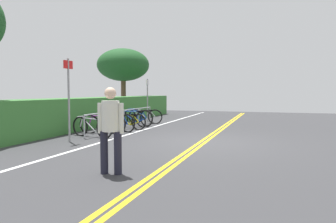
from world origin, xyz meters
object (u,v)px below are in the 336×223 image
Objects in this scene: bike_rack at (124,115)px; sign_post_near at (69,92)px; bicycle_3 at (127,121)px; pedestrian at (111,125)px; bicycle_5 at (138,117)px; bicycle_4 at (132,118)px; bicycle_1 at (103,124)px; bicycle_0 at (92,127)px; tree_mid at (123,65)px; bicycle_6 at (145,116)px; bicycle_2 at (117,122)px; sign_post_far at (147,96)px.

bike_rack is 2.29× the size of sign_post_near.
pedestrian reaches higher than bicycle_3.
bike_rack is 1.52m from bicycle_5.
bicycle_4 is 7.65m from pedestrian.
bicycle_5 is 8.38m from pedestrian.
bicycle_3 is (1.51, -0.22, -0.03)m from bicycle_1.
bicycle_0 is 0.40× the size of tree_mid.
bicycle_6 is 7.10m from tree_mid.
bicycle_3 is 0.75m from bicycle_4.
pedestrian is at bearing -161.18° from bicycle_6.
pedestrian is 4.11m from sign_post_near.
tree_mid reaches higher than pedestrian.
bicycle_0 is 1.05× the size of bicycle_5.
bicycle_6 is at bearing 2.01° from bicycle_2.
bicycle_3 is 0.70× the size of sign_post_near.
pedestrian reaches higher than bicycle_6.
bicycle_6 is (2.23, 0.13, 0.02)m from bicycle_3.
bike_rack is 3.10× the size of bicycle_4.
sign_post_far reaches higher than bicycle_1.
tree_mid reaches higher than bicycle_5.
pedestrian is at bearing -161.43° from sign_post_far.
bicycle_0 is 1.62m from bicycle_2.
bicycle_1 is 0.90× the size of bicycle_4.
pedestrian reaches higher than bicycle_5.
bicycle_1 is 4.81m from sign_post_far.
sign_post_near is at bearing -177.85° from sign_post_far.
pedestrian is 0.36× the size of tree_mid.
bicycle_3 is at bearing 23.76° from pedestrian.
bicycle_2 and bicycle_6 have the same top height.
bicycle_3 is 2.24m from bicycle_6.
bicycle_3 is at bearing -152.41° from tree_mid.
sign_post_near is at bearing 179.43° from bicycle_4.
tree_mid is (13.80, 6.69, 2.38)m from pedestrian.
bike_rack reaches higher than bicycle_5.
bicycle_1 is at bearing 7.02° from bicycle_0.
bicycle_4 is (2.24, -0.09, 0.02)m from bicycle_1.
bicycle_5 is at bearing 4.11° from bicycle_4.
bike_rack is at bearing -177.79° from bicycle_5.
bicycle_2 is 2.26m from bicycle_5.
bicycle_4 is (1.49, 0.09, 0.03)m from bicycle_2.
bicycle_2 is at bearing 177.94° from bicycle_3.
bike_rack is 1.29× the size of tree_mid.
sign_post_near reaches higher than bicycle_0.
tree_mid is at bearing 25.23° from bicycle_2.
bike_rack is 3.61m from sign_post_near.
bicycle_2 is (0.75, -0.19, -0.00)m from bicycle_1.
sign_post_near is 6.72m from sign_post_far.
bicycle_4 is (0.74, 0.12, 0.05)m from bicycle_3.
bicycle_1 is at bearing 177.59° from bicycle_4.
bicycle_4 is (0.75, 0.00, -0.21)m from bike_rack.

